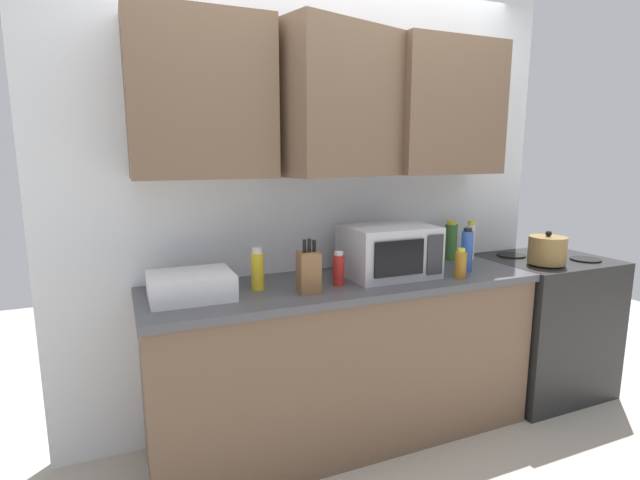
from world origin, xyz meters
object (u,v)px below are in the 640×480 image
bottle_white_jar (470,241)px  bottle_yellow_mustard (258,270)px  bottle_blue_cleaner (467,251)px  stove_range (542,324)px  knife_block (309,271)px  bottle_amber_vinegar (461,264)px  bottle_red_sauce (339,269)px  kettle (547,250)px  dish_rack (191,286)px  bottle_green_oil (451,241)px  microwave (389,251)px

bottle_white_jar → bottle_yellow_mustard: bearing=-174.5°
bottle_white_jar → bottle_blue_cleaner: bottle_blue_cleaner is taller
stove_range → bottle_yellow_mustard: (-1.92, 0.04, 0.55)m
knife_block → bottle_yellow_mustard: bearing=148.4°
stove_range → bottle_blue_cleaner: bearing=-174.4°
stove_range → bottle_yellow_mustard: size_ratio=4.28×
bottle_amber_vinegar → bottle_red_sauce: 0.68m
knife_block → bottle_white_jar: size_ratio=1.06×
bottle_blue_cleaner → bottle_red_sauce: bottle_blue_cleaner is taller
knife_block → bottle_red_sauce: knife_block is taller
kettle → bottle_amber_vinegar: 0.67m
bottle_white_jar → bottle_red_sauce: size_ratio=1.42×
knife_block → bottle_blue_cleaner: bearing=1.6°
bottle_yellow_mustard → bottle_amber_vinegar: bearing=-10.9°
stove_range → dish_rack: dish_rack is taller
dish_rack → bottle_yellow_mustard: 0.33m
stove_range → bottle_white_jar: (-0.48, 0.18, 0.57)m
bottle_yellow_mustard → bottle_green_oil: bearing=7.8°
bottle_yellow_mustard → bottle_red_sauce: size_ratio=1.21×
dish_rack → bottle_blue_cleaner: bottle_blue_cleaner is taller
kettle → knife_block: bearing=178.4°
microwave → bottle_amber_vinegar: bearing=-29.3°
microwave → dish_rack: 1.07m
stove_range → bottle_green_oil: bottle_green_oil is taller
bottle_amber_vinegar → bottle_blue_cleaner: bearing=39.4°
bottle_yellow_mustard → bottle_amber_vinegar: size_ratio=1.31×
bottle_amber_vinegar → microwave: bearing=150.7°
microwave → kettle: bearing=-8.9°
stove_range → bottle_white_jar: size_ratio=3.65×
microwave → dish_rack: microwave is taller
kettle → stove_range: bearing=39.5°
dish_rack → bottle_blue_cleaner: 1.53m
microwave → dish_rack: size_ratio=1.26×
stove_range → bottle_yellow_mustard: bottle_yellow_mustard is taller
bottle_amber_vinegar → bottle_yellow_mustard: bearing=169.1°
dish_rack → bottle_green_oil: bottle_green_oil is taller
bottle_green_oil → bottle_white_jar: (0.12, -0.04, -0.00)m
bottle_amber_vinegar → bottle_blue_cleaner: 0.16m
bottle_green_oil → microwave: bearing=-161.0°
bottle_yellow_mustard → knife_block: bearing=-31.6°
kettle → bottle_white_jar: (-0.31, 0.32, 0.02)m
bottle_amber_vinegar → bottle_white_jar: size_ratio=0.65×
stove_range → kettle: size_ratio=4.20×
bottle_green_oil → bottle_red_sauce: bottle_green_oil is taller
microwave → bottle_green_oil: size_ratio=1.92×
dish_rack → bottle_red_sauce: (0.73, -0.07, 0.02)m
knife_block → bottle_blue_cleaner: 0.98m
stove_range → knife_block: (-1.70, -0.10, 0.55)m
bottle_red_sauce → bottle_white_jar: bearing=12.2°
kettle → microwave: microwave is taller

